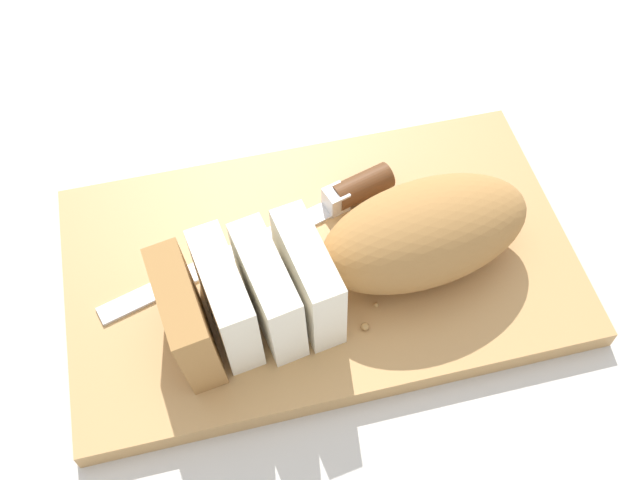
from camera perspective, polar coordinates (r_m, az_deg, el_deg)
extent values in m
plane|color=beige|center=(0.70, 0.00, -2.32)|extent=(3.00, 3.00, 0.00)
cube|color=tan|center=(0.69, 0.00, -1.87)|extent=(0.47, 0.28, 0.02)
ellipsoid|color=#A8753D|center=(0.65, 7.98, 0.54)|extent=(0.20, 0.12, 0.09)
cube|color=#F2E8CC|center=(0.62, -0.88, -2.86)|extent=(0.04, 0.10, 0.09)
cube|color=#F2E8CC|center=(0.62, -3.92, -3.87)|extent=(0.05, 0.10, 0.09)
cube|color=#F2E8CC|center=(0.62, -7.16, -4.44)|extent=(0.04, 0.10, 0.09)
cube|color=#A8753D|center=(0.61, -10.14, -5.79)|extent=(0.04, 0.10, 0.09)
cube|color=silver|center=(0.69, -7.32, -1.43)|extent=(0.23, 0.08, 0.00)
cylinder|color=#593319|center=(0.72, 3.21, 4.08)|extent=(0.06, 0.04, 0.03)
cube|color=silver|center=(0.71, 1.22, 3.09)|extent=(0.02, 0.03, 0.02)
sphere|color=tan|center=(0.66, 4.27, -4.92)|extent=(0.00, 0.00, 0.00)
sphere|color=tan|center=(0.65, 3.43, -6.56)|extent=(0.01, 0.01, 0.01)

